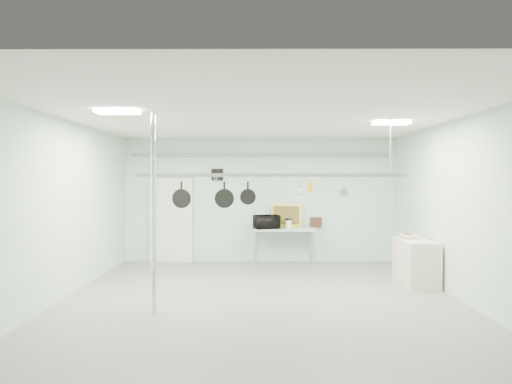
{
  "coord_description": "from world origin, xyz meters",
  "views": [
    {
      "loc": [
        -0.05,
        -7.8,
        2.12
      ],
      "look_at": [
        -0.09,
        1.0,
        1.88
      ],
      "focal_mm": 32.0,
      "sensor_mm": 36.0,
      "label": 1
    }
  ],
  "objects_px": {
    "coffee_canister": "(289,224)",
    "skillet_mid": "(224,195)",
    "chrome_pole": "(154,212)",
    "pot_rack": "(272,173)",
    "skillet_left": "(181,194)",
    "skillet_right": "(248,192)",
    "side_cabinet": "(416,262)",
    "microwave": "(267,222)",
    "prep_table": "(284,231)",
    "fruit_bowl": "(408,236)"
  },
  "relations": [
    {
      "from": "pot_rack",
      "to": "microwave",
      "type": "xyz_separation_m",
      "value": [
        -0.03,
        3.19,
        -1.16
      ]
    },
    {
      "from": "skillet_left",
      "to": "skillet_right",
      "type": "distance_m",
      "value": 1.18
    },
    {
      "from": "chrome_pole",
      "to": "side_cabinet",
      "type": "xyz_separation_m",
      "value": [
        4.85,
        2.0,
        -1.15
      ]
    },
    {
      "from": "coffee_canister",
      "to": "prep_table",
      "type": "bearing_deg",
      "value": -170.62
    },
    {
      "from": "pot_rack",
      "to": "skillet_left",
      "type": "bearing_deg",
      "value": 180.0
    },
    {
      "from": "skillet_left",
      "to": "skillet_mid",
      "type": "height_order",
      "value": "same"
    },
    {
      "from": "pot_rack",
      "to": "skillet_right",
      "type": "relative_size",
      "value": 12.5
    },
    {
      "from": "fruit_bowl",
      "to": "skillet_mid",
      "type": "height_order",
      "value": "skillet_mid"
    },
    {
      "from": "prep_table",
      "to": "skillet_right",
      "type": "distance_m",
      "value": 3.56
    },
    {
      "from": "skillet_left",
      "to": "skillet_right",
      "type": "xyz_separation_m",
      "value": [
        1.18,
        0.0,
        0.03
      ]
    },
    {
      "from": "side_cabinet",
      "to": "microwave",
      "type": "bearing_deg",
      "value": 144.98
    },
    {
      "from": "coffee_canister",
      "to": "skillet_mid",
      "type": "xyz_separation_m",
      "value": [
        -1.37,
        -3.32,
        0.85
      ]
    },
    {
      "from": "pot_rack",
      "to": "fruit_bowl",
      "type": "distance_m",
      "value": 3.41
    },
    {
      "from": "fruit_bowl",
      "to": "coffee_canister",
      "type": "bearing_deg",
      "value": 139.66
    },
    {
      "from": "skillet_left",
      "to": "chrome_pole",
      "type": "bearing_deg",
      "value": -101.18
    },
    {
      "from": "skillet_left",
      "to": "microwave",
      "type": "bearing_deg",
      "value": 70.34
    },
    {
      "from": "skillet_mid",
      "to": "skillet_right",
      "type": "height_order",
      "value": "same"
    },
    {
      "from": "microwave",
      "to": "side_cabinet",
      "type": "bearing_deg",
      "value": 128.12
    },
    {
      "from": "chrome_pole",
      "to": "pot_rack",
      "type": "relative_size",
      "value": 0.67
    },
    {
      "from": "side_cabinet",
      "to": "skillet_mid",
      "type": "bearing_deg",
      "value": -163.84
    },
    {
      "from": "coffee_canister",
      "to": "skillet_mid",
      "type": "distance_m",
      "value": 3.69
    },
    {
      "from": "side_cabinet",
      "to": "skillet_left",
      "type": "distance_m",
      "value": 4.9
    },
    {
      "from": "prep_table",
      "to": "pot_rack",
      "type": "bearing_deg",
      "value": -96.91
    },
    {
      "from": "prep_table",
      "to": "chrome_pole",
      "type": "bearing_deg",
      "value": -118.71
    },
    {
      "from": "prep_table",
      "to": "skillet_mid",
      "type": "height_order",
      "value": "skillet_mid"
    },
    {
      "from": "skillet_left",
      "to": "fruit_bowl",
      "type": "bearing_deg",
      "value": 23.11
    },
    {
      "from": "prep_table",
      "to": "fruit_bowl",
      "type": "height_order",
      "value": "fruit_bowl"
    },
    {
      "from": "side_cabinet",
      "to": "prep_table",
      "type": "bearing_deg",
      "value": 139.21
    },
    {
      "from": "side_cabinet",
      "to": "skillet_right",
      "type": "bearing_deg",
      "value": -161.96
    },
    {
      "from": "skillet_left",
      "to": "skillet_mid",
      "type": "relative_size",
      "value": 0.96
    },
    {
      "from": "side_cabinet",
      "to": "skillet_left",
      "type": "relative_size",
      "value": 2.69
    },
    {
      "from": "side_cabinet",
      "to": "microwave",
      "type": "relative_size",
      "value": 1.99
    },
    {
      "from": "side_cabinet",
      "to": "fruit_bowl",
      "type": "xyz_separation_m",
      "value": [
        -0.08,
        0.22,
        0.49
      ]
    },
    {
      "from": "side_cabinet",
      "to": "pot_rack",
      "type": "relative_size",
      "value": 0.25
    },
    {
      "from": "microwave",
      "to": "skillet_left",
      "type": "xyz_separation_m",
      "value": [
        -1.58,
        -3.19,
        0.79
      ]
    },
    {
      "from": "pot_rack",
      "to": "chrome_pole",
      "type": "bearing_deg",
      "value": -154.65
    },
    {
      "from": "prep_table",
      "to": "skillet_right",
      "type": "xyz_separation_m",
      "value": [
        -0.83,
        -3.3,
        1.06
      ]
    },
    {
      "from": "coffee_canister",
      "to": "fruit_bowl",
      "type": "xyz_separation_m",
      "value": [
        2.35,
        -1.99,
        -0.06
      ]
    },
    {
      "from": "skillet_left",
      "to": "skillet_mid",
      "type": "bearing_deg",
      "value": 6.63
    },
    {
      "from": "pot_rack",
      "to": "coffee_canister",
      "type": "height_order",
      "value": "pot_rack"
    },
    {
      "from": "side_cabinet",
      "to": "skillet_left",
      "type": "bearing_deg",
      "value": -166.44
    },
    {
      "from": "skillet_mid",
      "to": "skillet_right",
      "type": "distance_m",
      "value": 0.42
    },
    {
      "from": "side_cabinet",
      "to": "skillet_right",
      "type": "distance_m",
      "value": 3.83
    },
    {
      "from": "skillet_right",
      "to": "skillet_mid",
      "type": "bearing_deg",
      "value": 176.96
    },
    {
      "from": "skillet_left",
      "to": "skillet_right",
      "type": "relative_size",
      "value": 1.16
    },
    {
      "from": "fruit_bowl",
      "to": "skillet_left",
      "type": "xyz_separation_m",
      "value": [
        -4.48,
        -1.32,
        0.92
      ]
    },
    {
      "from": "prep_table",
      "to": "microwave",
      "type": "bearing_deg",
      "value": -165.92
    },
    {
      "from": "chrome_pole",
      "to": "microwave",
      "type": "relative_size",
      "value": 5.31
    },
    {
      "from": "side_cabinet",
      "to": "skillet_mid",
      "type": "xyz_separation_m",
      "value": [
        -3.8,
        -1.1,
        1.4
      ]
    },
    {
      "from": "chrome_pole",
      "to": "prep_table",
      "type": "distance_m",
      "value": 4.85
    }
  ]
}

